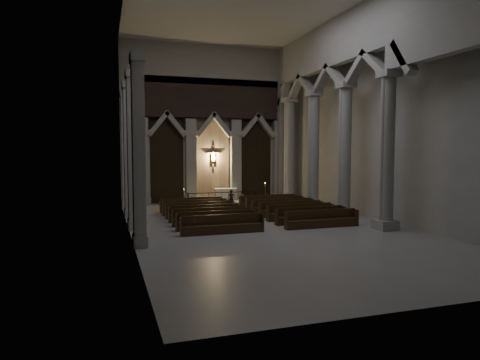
{
  "coord_description": "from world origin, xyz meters",
  "views": [
    {
      "loc": [
        -8.11,
        -20.84,
        4.12
      ],
      "look_at": [
        -0.55,
        3.0,
        2.3
      ],
      "focal_mm": 32.0,
      "sensor_mm": 36.0,
      "label": 1
    }
  ],
  "objects_px": {
    "altar": "(226,194)",
    "worshipper": "(231,199)",
    "altar_rail": "(222,196)",
    "pews": "(249,214)",
    "candle_stand_right": "(265,198)",
    "candle_stand_left": "(184,201)"
  },
  "relations": [
    {
      "from": "altar",
      "to": "worshipper",
      "type": "relative_size",
      "value": 1.4
    },
    {
      "from": "altar",
      "to": "altar_rail",
      "type": "xyz_separation_m",
      "value": [
        -0.86,
        -2.08,
        0.06
      ]
    },
    {
      "from": "pews",
      "to": "altar_rail",
      "type": "bearing_deg",
      "value": 90.0
    },
    {
      "from": "altar",
      "to": "candle_stand_right",
      "type": "xyz_separation_m",
      "value": [
        2.45,
        -2.23,
        -0.17
      ]
    },
    {
      "from": "altar",
      "to": "candle_stand_left",
      "type": "xyz_separation_m",
      "value": [
        -3.57,
        -1.51,
        -0.27
      ]
    },
    {
      "from": "altar_rail",
      "to": "worshipper",
      "type": "relative_size",
      "value": 4.05
    },
    {
      "from": "pews",
      "to": "worshipper",
      "type": "bearing_deg",
      "value": 86.36
    },
    {
      "from": "altar",
      "to": "candle_stand_left",
      "type": "distance_m",
      "value": 3.88
    },
    {
      "from": "candle_stand_left",
      "to": "candle_stand_right",
      "type": "relative_size",
      "value": 0.77
    },
    {
      "from": "candle_stand_left",
      "to": "candle_stand_right",
      "type": "height_order",
      "value": "candle_stand_right"
    },
    {
      "from": "altar_rail",
      "to": "pews",
      "type": "height_order",
      "value": "altar_rail"
    },
    {
      "from": "altar",
      "to": "pews",
      "type": "distance_m",
      "value": 8.33
    },
    {
      "from": "altar_rail",
      "to": "candle_stand_left",
      "type": "distance_m",
      "value": 2.78
    },
    {
      "from": "candle_stand_left",
      "to": "pews",
      "type": "relative_size",
      "value": 0.13
    },
    {
      "from": "candle_stand_right",
      "to": "worshipper",
      "type": "relative_size",
      "value": 1.27
    },
    {
      "from": "pews",
      "to": "worshipper",
      "type": "distance_m",
      "value": 4.82
    },
    {
      "from": "pews",
      "to": "candle_stand_right",
      "type": "bearing_deg",
      "value": 61.26
    },
    {
      "from": "candle_stand_right",
      "to": "worshipper",
      "type": "xyz_separation_m",
      "value": [
        -3.01,
        -1.24,
        0.19
      ]
    },
    {
      "from": "altar",
      "to": "candle_stand_right",
      "type": "relative_size",
      "value": 1.1
    },
    {
      "from": "altar",
      "to": "candle_stand_right",
      "type": "distance_m",
      "value": 3.32
    },
    {
      "from": "candle_stand_right",
      "to": "altar",
      "type": "bearing_deg",
      "value": 137.65
    },
    {
      "from": "altar_rail",
      "to": "worshipper",
      "type": "bearing_deg",
      "value": -77.66
    }
  ]
}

